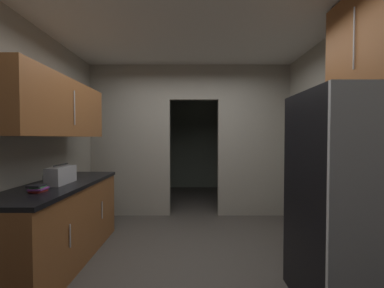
# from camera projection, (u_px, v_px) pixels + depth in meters

# --- Properties ---
(ground) EXTENTS (20.00, 20.00, 0.00)m
(ground) POSITION_uv_depth(u_px,v_px,m) (187.00, 268.00, 2.52)
(ground) COLOR #47423D
(kitchen_overhead_slab) EXTENTS (3.92, 7.50, 0.06)m
(kitchen_overhead_slab) POSITION_uv_depth(u_px,v_px,m) (188.00, 33.00, 2.98)
(kitchen_overhead_slab) COLOR silver
(kitchen_partition) EXTENTS (3.52, 0.12, 2.68)m
(kitchen_partition) POSITION_uv_depth(u_px,v_px,m) (188.00, 137.00, 4.24)
(kitchen_partition) COLOR #9E998C
(kitchen_partition) RESTS_ON ground
(adjoining_room_shell) EXTENTS (3.52, 2.44, 2.68)m
(adjoining_room_shell) POSITION_uv_depth(u_px,v_px,m) (189.00, 140.00, 5.94)
(adjoining_room_shell) COLOR gray
(adjoining_room_shell) RESTS_ON ground
(refrigerator) EXTENTS (0.80, 0.78, 1.76)m
(refrigerator) POSITION_uv_depth(u_px,v_px,m) (350.00, 200.00, 1.92)
(refrigerator) COLOR black
(refrigerator) RESTS_ON ground
(lower_cabinet_run) EXTENTS (0.66, 1.80, 0.88)m
(lower_cabinet_run) POSITION_uv_depth(u_px,v_px,m) (59.00, 223.00, 2.62)
(lower_cabinet_run) COLOR brown
(lower_cabinet_run) RESTS_ON ground
(upper_cabinet_counterside) EXTENTS (0.36, 1.62, 0.63)m
(upper_cabinet_counterside) POSITION_uv_depth(u_px,v_px,m) (57.00, 108.00, 2.58)
(upper_cabinet_counterside) COLOR brown
(upper_cabinet_fridgeside) EXTENTS (0.36, 0.88, 0.86)m
(upper_cabinet_fridgeside) POSITION_uv_depth(u_px,v_px,m) (374.00, 38.00, 1.99)
(upper_cabinet_fridgeside) COLOR brown
(boombox) EXTENTS (0.17, 0.38, 0.22)m
(boombox) POSITION_uv_depth(u_px,v_px,m) (60.00, 175.00, 2.59)
(boombox) COLOR #B2B2B7
(boombox) RESTS_ON lower_cabinet_run
(book_stack) EXTENTS (0.14, 0.15, 0.07)m
(book_stack) POSITION_uv_depth(u_px,v_px,m) (37.00, 188.00, 2.20)
(book_stack) COLOR red
(book_stack) RESTS_ON lower_cabinet_run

